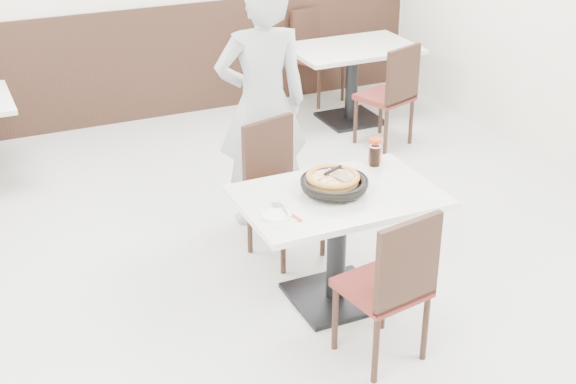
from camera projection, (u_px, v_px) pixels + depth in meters
name	position (u px, v px, depth m)	size (l,w,h in m)	color
floor	(283.00, 296.00, 5.16)	(7.00, 7.00, 0.00)	#B4B3AE
wainscot_back	(136.00, 66.00, 7.75)	(5.90, 0.03, 1.10)	black
main_table	(336.00, 248.00, 4.97)	(1.20, 0.80, 0.75)	white
chair_near	(382.00, 284.00, 4.42)	(0.42, 0.42, 0.95)	black
chair_far	(286.00, 193.00, 5.43)	(0.42, 0.42, 0.95)	black
trivet	(334.00, 188.00, 4.83)	(0.11, 0.11, 0.04)	black
pizza_pan	(334.00, 186.00, 4.80)	(0.39, 0.39, 0.01)	black
pizza	(333.00, 180.00, 4.84)	(0.32, 0.32, 0.02)	#DE994A
pizza_server	(345.00, 177.00, 4.79)	(0.08, 0.10, 0.00)	white
napkin	(280.00, 218.00, 4.52)	(0.17, 0.17, 0.00)	silver
side_plate	(277.00, 215.00, 4.54)	(0.17, 0.17, 0.01)	white
fork	(285.00, 210.00, 4.57)	(0.02, 0.17, 0.00)	white
cola_glass	(375.00, 156.00, 5.14)	(0.07, 0.07, 0.13)	black
red_cup	(375.00, 150.00, 5.20)	(0.09, 0.09, 0.16)	red
diner_person	(262.00, 105.00, 5.70)	(0.67, 0.44, 1.84)	#A1A2A6
bg_table_right	(352.00, 84.00, 7.81)	(1.20, 0.80, 0.75)	white
bg_chair_right_near	(385.00, 94.00, 7.23)	(0.42, 0.42, 0.95)	black
bg_chair_right_far	(319.00, 57.00, 8.29)	(0.42, 0.42, 0.95)	black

